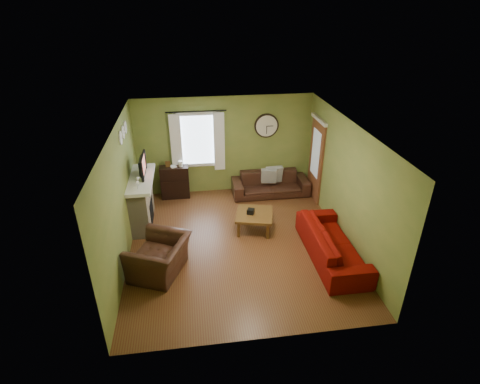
{
  "coord_description": "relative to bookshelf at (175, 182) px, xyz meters",
  "views": [
    {
      "loc": [
        -0.89,
        -6.65,
        4.78
      ],
      "look_at": [
        0.1,
        0.4,
        1.05
      ],
      "focal_mm": 28.0,
      "sensor_mm": 36.0,
      "label": 1
    }
  ],
  "objects": [
    {
      "name": "bookshelf",
      "position": [
        0.0,
        0.0,
        0.0
      ],
      "size": [
        0.74,
        0.31,
        0.88
      ],
      "primitive_type": null,
      "color": "black",
      "rests_on": "floor"
    },
    {
      "name": "tissue_box",
      "position": [
        1.72,
        -1.86,
        -0.04
      ],
      "size": [
        0.19,
        0.19,
        0.11
      ],
      "primitive_type": "cube",
      "rotation": [
        0.0,
        0.0,
        -0.43
      ],
      "color": "black",
      "rests_on": "coffee_table"
    },
    {
      "name": "medallion_mid",
      "position": [
        -0.92,
        -1.21,
        1.81
      ],
      "size": [
        0.28,
        0.28,
        0.03
      ],
      "primitive_type": "cylinder",
      "color": "white",
      "rests_on": "wall_left"
    },
    {
      "name": "door",
      "position": [
        3.63,
        -0.51,
        0.61
      ],
      "size": [
        0.05,
        0.9,
        2.1
      ],
      "primitive_type": "cube",
      "color": "brown",
      "rests_on": "floor"
    },
    {
      "name": "medallion_right",
      "position": [
        -0.92,
        -0.86,
        1.81
      ],
      "size": [
        0.28,
        0.28,
        0.03
      ],
      "primitive_type": "cylinder",
      "color": "white",
      "rests_on": "wall_left"
    },
    {
      "name": "mantel",
      "position": [
        -0.71,
        -1.21,
        0.7
      ],
      "size": [
        0.58,
        1.6,
        0.08
      ],
      "primitive_type": "cube",
      "color": "white",
      "rests_on": "fireplace"
    },
    {
      "name": "book",
      "position": [
        -0.08,
        -0.03,
        0.52
      ],
      "size": [
        0.23,
        0.25,
        0.02
      ],
      "primitive_type": "imported",
      "rotation": [
        0.0,
        0.0,
        0.43
      ],
      "color": "brown",
      "rests_on": "bookshelf"
    },
    {
      "name": "armchair",
      "position": [
        -0.26,
        -3.09,
        -0.08
      ],
      "size": [
        1.32,
        1.4,
        0.72
      ],
      "primitive_type": "imported",
      "rotation": [
        0.0,
        0.0,
        -1.98
      ],
      "color": "#361D14",
      "rests_on": "floor"
    },
    {
      "name": "wall_clock",
      "position": [
        2.46,
        0.19,
        1.36
      ],
      "size": [
        0.64,
        0.06,
        0.64
      ],
      "primitive_type": null,
      "color": "white",
      "rests_on": "wall_back"
    },
    {
      "name": "wall_left",
      "position": [
        -0.94,
        -2.36,
        0.86
      ],
      "size": [
        0.0,
        5.2,
        2.6
      ],
      "primitive_type": "cube",
      "color": "olive",
      "rests_on": "ground"
    },
    {
      "name": "tv",
      "position": [
        -0.69,
        -1.06,
        0.91
      ],
      "size": [
        0.08,
        0.6,
        0.35
      ],
      "primitive_type": "imported",
      "rotation": [
        0.0,
        0.0,
        1.57
      ],
      "color": "black",
      "rests_on": "mantel"
    },
    {
      "name": "wine_glass_b",
      "position": [
        -0.69,
        -1.61,
        0.85
      ],
      "size": [
        0.07,
        0.07,
        0.21
      ],
      "primitive_type": null,
      "color": "white",
      "rests_on": "mantel"
    },
    {
      "name": "floor",
      "position": [
        1.36,
        -2.36,
        -0.44
      ],
      "size": [
        4.6,
        5.2,
        0.0
      ],
      "primitive_type": "cube",
      "color": "brown",
      "rests_on": "ground"
    },
    {
      "name": "wall_back",
      "position": [
        1.36,
        0.24,
        0.86
      ],
      "size": [
        4.6,
        0.0,
        2.6
      ],
      "primitive_type": "cube",
      "color": "olive",
      "rests_on": "ground"
    },
    {
      "name": "sofa_brown",
      "position": [
        2.54,
        -0.17,
        -0.14
      ],
      "size": [
        2.04,
        0.8,
        0.59
      ],
      "primitive_type": "imported",
      "color": "#361D14",
      "rests_on": "floor"
    },
    {
      "name": "wine_glass_a",
      "position": [
        -0.69,
        -1.77,
        0.84
      ],
      "size": [
        0.07,
        0.07,
        0.19
      ],
      "primitive_type": null,
      "color": "white",
      "rests_on": "mantel"
    },
    {
      "name": "medallion_left",
      "position": [
        -0.92,
        -1.56,
        1.81
      ],
      "size": [
        0.28,
        0.28,
        0.03
      ],
      "primitive_type": "cylinder",
      "color": "white",
      "rests_on": "wall_left"
    },
    {
      "name": "ceiling",
      "position": [
        1.36,
        -2.36,
        2.16
      ],
      "size": [
        4.6,
        5.2,
        0.0
      ],
      "primitive_type": "cube",
      "color": "white",
      "rests_on": "ground"
    },
    {
      "name": "window_pane",
      "position": [
        0.66,
        0.22,
        1.06
      ],
      "size": [
        1.0,
        0.02,
        1.3
      ],
      "primitive_type": null,
      "color": "silver",
      "rests_on": "wall_back"
    },
    {
      "name": "pillow_right",
      "position": [
        2.64,
        -0.13,
        0.11
      ],
      "size": [
        0.46,
        0.17,
        0.45
      ],
      "primitive_type": "cube",
      "rotation": [
        0.0,
        0.0,
        0.08
      ],
      "color": "#979B9D",
      "rests_on": "sofa_brown"
    },
    {
      "name": "curtain_rod",
      "position": [
        0.66,
        0.12,
        1.83
      ],
      "size": [
        0.03,
        0.03,
        1.5
      ],
      "primitive_type": "cylinder",
      "color": "black",
      "rests_on": "wall_back"
    },
    {
      "name": "curtain_right",
      "position": [
        1.21,
        0.12,
        1.01
      ],
      "size": [
        0.28,
        0.04,
        1.55
      ],
      "primitive_type": "cube",
      "color": "white",
      "rests_on": "wall_back"
    },
    {
      "name": "tv_screen",
      "position": [
        -0.61,
        -1.06,
        0.97
      ],
      "size": [
        0.02,
        0.62,
        0.36
      ],
      "primitive_type": "cube",
      "color": "#994C3F",
      "rests_on": "mantel"
    },
    {
      "name": "firebox",
      "position": [
        -0.55,
        -1.21,
        -0.14
      ],
      "size": [
        0.04,
        0.6,
        0.55
      ],
      "primitive_type": "cube",
      "color": "black",
      "rests_on": "fireplace"
    },
    {
      "name": "curtain_left",
      "position": [
        0.11,
        0.12,
        1.01
      ],
      "size": [
        0.28,
        0.04,
        1.55
      ],
      "primitive_type": "cube",
      "color": "white",
      "rests_on": "wall_back"
    },
    {
      "name": "sofa_red",
      "position": [
        3.2,
        -3.08,
        -0.11
      ],
      "size": [
        0.89,
        2.27,
        0.66
      ],
      "primitive_type": "imported",
      "rotation": [
        0.0,
        0.0,
        1.57
      ],
      "color": "#660702",
      "rests_on": "floor"
    },
    {
      "name": "coffee_table",
      "position": [
        1.8,
        -1.86,
        -0.22
      ],
      "size": [
        0.98,
        0.98,
        0.43
      ],
      "primitive_type": null,
      "rotation": [
        0.0,
        0.0,
        -0.24
      ],
      "color": "brown",
      "rests_on": "floor"
    },
    {
      "name": "fireplace",
      "position": [
        -0.74,
        -1.21,
        0.11
      ],
      "size": [
        0.4,
        1.4,
        1.1
      ],
      "primitive_type": "cube",
      "color": "tan",
      "rests_on": "floor"
    },
    {
      "name": "wall_right",
      "position": [
        3.66,
        -2.36,
        0.86
      ],
      "size": [
        0.0,
        5.2,
        2.6
      ],
      "primitive_type": "cube",
      "color": "olive",
      "rests_on": "ground"
    },
    {
      "name": "wall_front",
      "position": [
        1.36,
        -4.96,
        0.86
      ],
      "size": [
        4.6,
        0.0,
        2.6
      ],
      "primitive_type": "cube",
      "color": "olive",
      "rests_on": "ground"
    },
    {
      "name": "pillow_left",
      "position": [
        2.48,
        -0.2,
        0.11
      ],
      "size": [
        0.42,
        0.18,
        0.4
      ],
      "primitive_type": "cube",
      "rotation": [
        0.0,
        0.0,
        -0.15
      ],
      "color": "#979B9D",
      "rests_on": "sofa_brown"
    }
  ]
}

